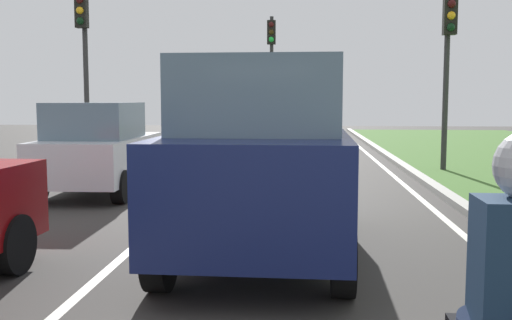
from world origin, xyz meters
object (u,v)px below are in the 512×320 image
object	(u,v)px
traffic_light_far_median	(271,58)
traffic_light_overhead_left	(84,45)
car_suv_ahead	(264,157)
traffic_light_near_right	(448,49)
car_hatchback_far	(99,148)

from	to	relation	value
traffic_light_far_median	traffic_light_overhead_left	bearing A→B (deg)	-124.53
car_suv_ahead	traffic_light_near_right	size ratio (longest dim) A/B	1.01
car_hatchback_far	traffic_light_far_median	bearing A→B (deg)	75.52
car_suv_ahead	traffic_light_near_right	world-z (taller)	traffic_light_near_right
car_suv_ahead	traffic_light_far_median	distance (m)	16.31
car_suv_ahead	traffic_light_far_median	world-z (taller)	traffic_light_far_median
traffic_light_far_median	traffic_light_near_right	bearing A→B (deg)	-58.50
traffic_light_overhead_left	traffic_light_far_median	bearing A→B (deg)	55.47
car_suv_ahead	traffic_light_overhead_left	xyz separation A→B (m)	(-5.55, 9.16, 2.17)
car_suv_ahead	traffic_light_near_right	xyz separation A→B (m)	(4.05, 8.30, 1.92)
traffic_light_near_right	traffic_light_overhead_left	size ratio (longest dim) A/B	0.91
traffic_light_overhead_left	car_hatchback_far	bearing A→B (deg)	-67.02
traffic_light_near_right	traffic_light_overhead_left	xyz separation A→B (m)	(-9.60, 0.86, 0.25)
car_hatchback_far	traffic_light_overhead_left	xyz separation A→B (m)	(-2.03, 4.78, 2.45)
traffic_light_overhead_left	car_suv_ahead	bearing A→B (deg)	-58.77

